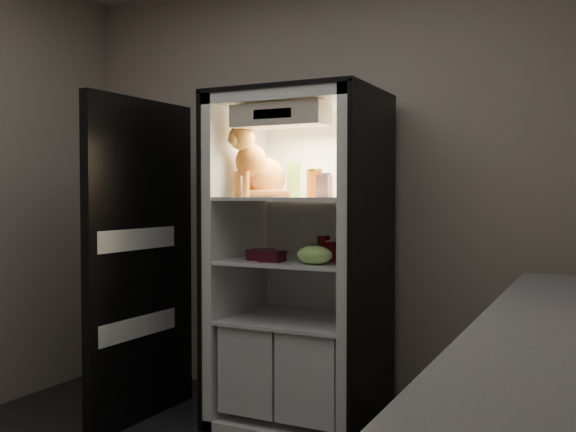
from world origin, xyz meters
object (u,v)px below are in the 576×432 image
Objects in this scene: soda_can_b at (347,249)px; soda_can_a at (324,247)px; condiment_jar at (311,251)px; berry_box_left at (260,255)px; grape_bag at (315,255)px; berry_box_right at (272,256)px; soda_can_c at (331,251)px; salsa_jar at (314,183)px; parmesan_shaker at (294,179)px; tabby_cat at (258,168)px; cream_carton at (324,186)px; mayo_tub at (323,185)px; pepper_jar at (349,176)px; refrigerator at (302,284)px.

soda_can_a is at bearing 162.09° from soda_can_b.
berry_box_left is at bearing -137.61° from condiment_jar.
grape_bag is 0.26m from berry_box_right.
soda_can_c reaches higher than grape_bag.
salsa_jar is at bearing 154.34° from soda_can_c.
salsa_jar is at bearing -22.33° from parmesan_shaker.
tabby_cat is 2.27× the size of grape_bag.
soda_can_c is at bearing -23.83° from parmesan_shaker.
cream_carton is at bearing -38.87° from parmesan_shaker.
tabby_cat is at bearing -157.30° from condiment_jar.
mayo_tub is 0.38m from condiment_jar.
soda_can_a is 1.21× the size of soda_can_c.
soda_can_c is at bearing 79.41° from grape_bag.
soda_can_c is at bearing -123.75° from pepper_jar.
refrigerator is 0.67m from pepper_jar.
pepper_jar is (0.29, -0.01, 0.61)m from refrigerator.
tabby_cat is 0.34m from salsa_jar.
berry_box_right is (-0.06, -0.24, 0.18)m from refrigerator.
parmesan_shaker reaches higher than soda_can_c.
condiment_jar is at bearing 170.84° from soda_can_a.
tabby_cat is 0.64m from grape_bag.
tabby_cat is at bearing -174.35° from soda_can_b.
berry_box_left is (-0.39, 0.02, -0.38)m from cream_carton.
mayo_tub is 0.70× the size of grape_bag.
tabby_cat is 0.53m from berry_box_right.
condiment_jar is at bearing -5.54° from parmesan_shaker.
tabby_cat is 3.25× the size of mayo_tub.
berry_box_left is (-0.39, -0.08, -0.03)m from soda_can_c.
salsa_jar is (0.32, 0.06, -0.09)m from tabby_cat.
grape_bag reaches higher than condiment_jar.
mayo_tub is at bearing 45.70° from berry_box_left.
parmesan_shaker is 0.37m from cream_carton.
mayo_tub is 0.21m from pepper_jar.
refrigerator reaches higher than pepper_jar.
salsa_jar reaches higher than berry_box_right.
mayo_tub reaches higher than soda_can_a.
cream_carton reaches higher than grape_bag.
soda_can_b is (0.52, 0.05, -0.45)m from tabby_cat.
berry_box_right is (-0.16, -0.32, -0.39)m from mayo_tub.
pepper_jar is 1.62× the size of soda_can_b.
parmesan_shaker is 0.43m from soda_can_a.
pepper_jar is at bearing 69.47° from grape_bag.
refrigerator is 0.59m from salsa_jar.
soda_can_a is at bearing -7.13° from parmesan_shaker.
soda_can_c is at bearing -25.66° from salsa_jar.
berry_box_right is at bearing -22.72° from tabby_cat.
parmesan_shaker reaches higher than berry_box_right.
soda_can_b is at bearing -33.78° from mayo_tub.
condiment_jar is 0.28m from berry_box_right.
parmesan_shaker is 0.50m from soda_can_c.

